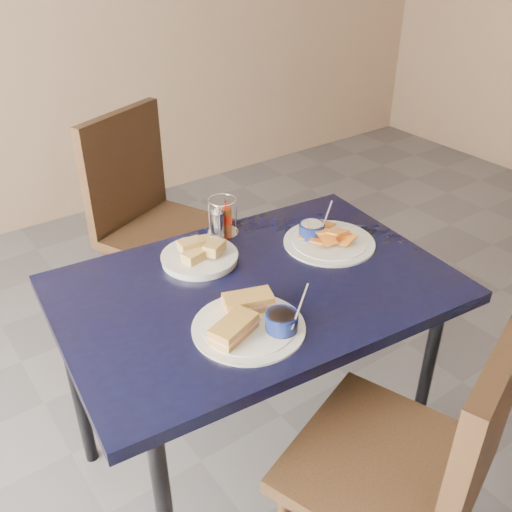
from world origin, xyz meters
TOP-DOWN VIEW (x-y plane):
  - ground at (0.00, 0.00)m, footprint 6.00×6.00m
  - dining_table at (-0.17, 0.24)m, footprint 1.27×0.92m
  - chair_near at (-0.18, -0.43)m, footprint 0.60×0.60m
  - chair_far at (-0.04, 1.20)m, footprint 0.62×0.63m
  - sandwich_plate at (-0.31, 0.08)m, footprint 0.32×0.32m
  - plantain_plate at (0.17, 0.31)m, footprint 0.32×0.32m
  - bread_basket at (-0.24, 0.46)m, footprint 0.25×0.25m
  - condiment_caddy at (-0.08, 0.57)m, footprint 0.11×0.11m

SIDE VIEW (x-z plane):
  - ground at x=0.00m, z-range 0.00..0.00m
  - chair_far at x=-0.04m, z-range 0.07..1.09m
  - chair_near at x=-0.18m, z-range 0.07..1.09m
  - dining_table at x=-0.17m, z-range 0.31..1.06m
  - plantain_plate at x=0.17m, z-range 0.71..0.83m
  - bread_basket at x=-0.24m, z-range 0.73..0.81m
  - sandwich_plate at x=-0.31m, z-range 0.71..0.83m
  - condiment_caddy at x=-0.08m, z-range 0.74..0.87m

